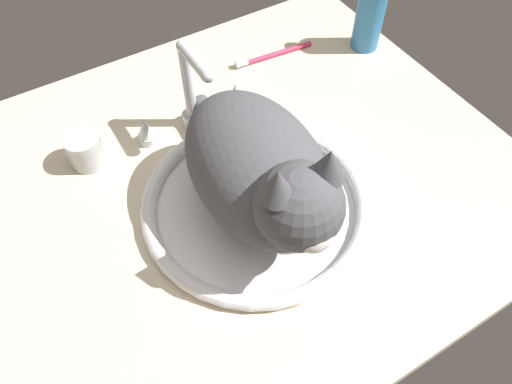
# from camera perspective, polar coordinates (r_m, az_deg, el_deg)

# --- Properties ---
(countertop) EXTENTS (1.02, 0.79, 0.03)m
(countertop) POSITION_cam_1_polar(r_m,az_deg,el_deg) (0.82, -5.00, -0.15)
(countertop) COLOR beige
(countertop) RESTS_ON ground
(sink_basin) EXTENTS (0.36, 0.36, 0.02)m
(sink_basin) POSITION_cam_1_polar(r_m,az_deg,el_deg) (0.77, -0.00, -1.30)
(sink_basin) COLOR white
(sink_basin) RESTS_ON countertop
(faucet) EXTENTS (0.21, 0.11, 0.18)m
(faucet) POSITION_cam_1_polar(r_m,az_deg,el_deg) (0.85, -7.51, 11.07)
(faucet) COLOR silver
(faucet) RESTS_ON countertop
(cat) EXTENTS (0.21, 0.40, 0.21)m
(cat) POSITION_cam_1_polar(r_m,az_deg,el_deg) (0.68, 0.91, 2.07)
(cat) COLOR #4C4C51
(cat) RESTS_ON sink_basin
(soap_pump_bottle) EXTENTS (0.06, 0.06, 0.18)m
(soap_pump_bottle) POSITION_cam_1_polar(r_m,az_deg,el_deg) (1.06, 13.15, 19.35)
(soap_pump_bottle) COLOR teal
(soap_pump_bottle) RESTS_ON countertop
(metal_jar) EXTENTS (0.06, 0.06, 0.06)m
(metal_jar) POSITION_cam_1_polar(r_m,az_deg,el_deg) (0.86, -19.33, 4.66)
(metal_jar) COLOR #B2B5BA
(metal_jar) RESTS_ON countertop
(toothbrush) EXTENTS (0.17, 0.03, 0.02)m
(toothbrush) POSITION_cam_1_polar(r_m,az_deg,el_deg) (1.04, 1.87, 15.75)
(toothbrush) COLOR #D83359
(toothbrush) RESTS_ON countertop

